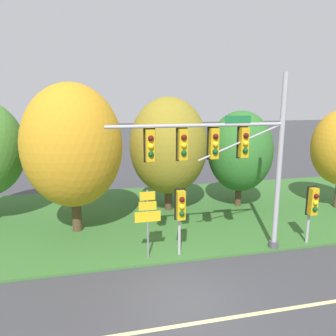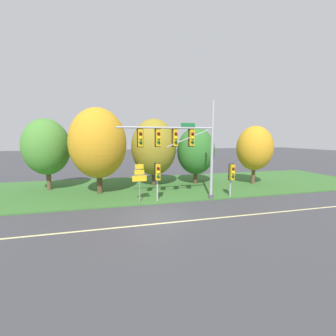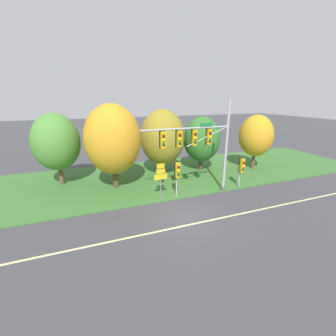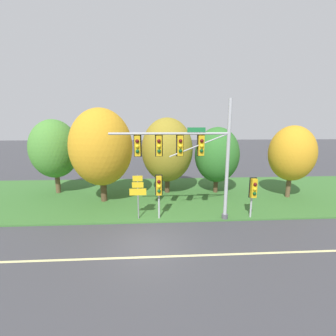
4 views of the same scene
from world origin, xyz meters
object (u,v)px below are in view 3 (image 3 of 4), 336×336
Objects in this scene: tree_tall_centre at (256,136)px; tree_behind_signpost at (163,138)px; tree_left_of_mast at (113,140)px; route_sign_post at (161,176)px; tree_mid_verge at (202,139)px; pedestrian_signal_near_kerb at (242,167)px; pedestrian_signal_further_along at (177,172)px; tree_nearest_road at (56,142)px; traffic_signal_mast at (201,142)px.

tree_behind_signpost is at bearing 169.05° from tree_tall_centre.
tree_behind_signpost is (5.20, 2.07, -0.47)m from tree_left_of_mast.
tree_mid_verge is (6.58, 5.48, 1.53)m from route_sign_post.
pedestrian_signal_further_along is at bearing 178.18° from pedestrian_signal_near_kerb.
pedestrian_signal_further_along is at bearing -7.85° from route_sign_post.
tree_nearest_road is 5.24m from tree_left_of_mast.
traffic_signal_mast is 2.99m from pedestrian_signal_further_along.
tree_nearest_road is (-10.83, 6.49, -0.47)m from traffic_signal_mast.
traffic_signal_mast reaches higher than tree_behind_signpost.
route_sign_post is at bearing 177.08° from pedestrian_signal_near_kerb.
tree_left_of_mast is 9.80m from tree_mid_verge.
tree_behind_signpost reaches higher than tree_tall_centre.
traffic_signal_mast is 6.80m from tree_mid_verge.
tree_nearest_road is at bearing 141.09° from route_sign_post.
tree_mid_verge is (9.59, 1.82, -0.90)m from tree_left_of_mast.
traffic_signal_mast is 4.87m from pedestrian_signal_near_kerb.
tree_left_of_mast is at bearing 158.82° from pedestrian_signal_near_kerb.
pedestrian_signal_further_along is at bearing -160.22° from tree_tall_centre.
tree_nearest_road is at bearing 149.07° from traffic_signal_mast.
route_sign_post is (-1.34, 0.18, -0.23)m from pedestrian_signal_further_along.
route_sign_post is 0.44× the size of tree_behind_signpost.
tree_left_of_mast reaches higher than pedestrian_signal_further_along.
tree_tall_centre is (12.33, 3.77, 1.83)m from route_sign_post.
pedestrian_signal_further_along is 0.44× the size of tree_behind_signpost.
traffic_signal_mast reaches higher than tree_tall_centre.
tree_mid_verge is (5.24, 5.66, 1.30)m from pedestrian_signal_further_along.
pedestrian_signal_near_kerb is 0.93× the size of route_sign_post.
tree_nearest_road is (-8.95, 6.33, 1.85)m from pedestrian_signal_further_along.
tree_behind_signpost is at bearing 130.44° from pedestrian_signal_near_kerb.
traffic_signal_mast is at bearing 179.61° from pedestrian_signal_near_kerb.
route_sign_post is at bearing 173.82° from traffic_signal_mast.
tree_tall_centre is (10.99, 3.95, 1.60)m from pedestrian_signal_further_along.
tree_nearest_road reaches higher than route_sign_post.
tree_behind_signpost is (0.85, 5.91, 1.73)m from pedestrian_signal_further_along.
route_sign_post is 13.02m from tree_tall_centre.
tree_mid_verge is at bearing 163.44° from tree_tall_centre.
traffic_signal_mast is 7.41m from tree_left_of_mast.
pedestrian_signal_further_along reaches higher than pedestrian_signal_near_kerb.
route_sign_post is 0.45× the size of tree_nearest_road.
tree_nearest_road reaches higher than pedestrian_signal_further_along.
traffic_signal_mast is 10.02m from tree_tall_centre.
pedestrian_signal_further_along is 0.45× the size of tree_nearest_road.
tree_mid_verge is (4.38, -0.25, -0.43)m from tree_behind_signpost.
tree_mid_verge is at bearing 47.24° from pedestrian_signal_further_along.
tree_tall_centre is at bearing -10.95° from tree_behind_signpost.
pedestrian_signal_near_kerb is 11.41m from tree_left_of_mast.
pedestrian_signal_near_kerb is at bearing -23.48° from tree_nearest_road.
tree_mid_verge is (14.19, -0.66, -0.54)m from tree_nearest_road.
tree_mid_verge reaches higher than pedestrian_signal_further_along.
pedestrian_signal_near_kerb is 0.42× the size of tree_nearest_road.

